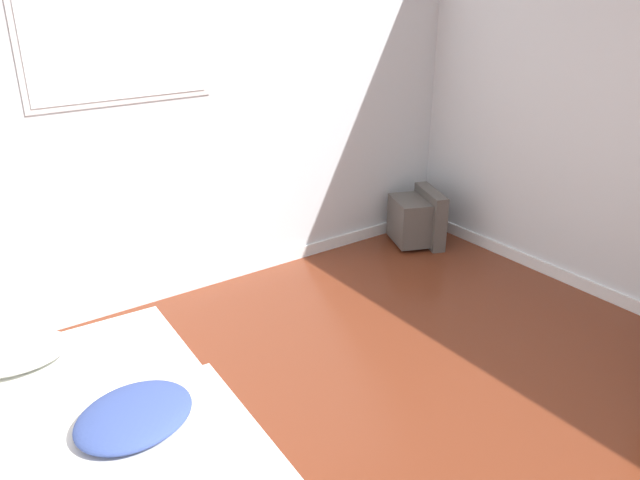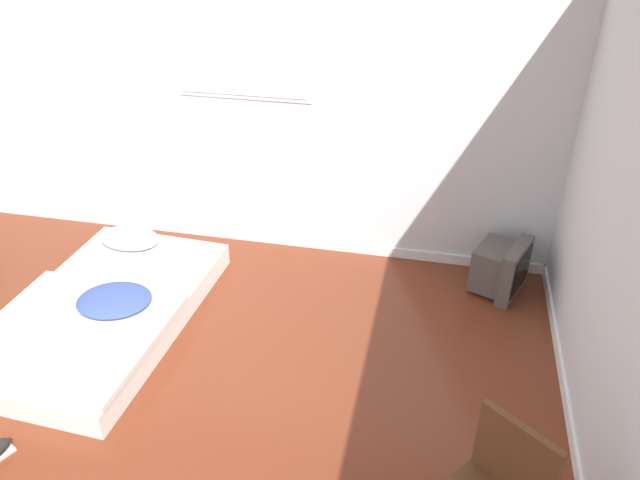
# 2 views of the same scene
# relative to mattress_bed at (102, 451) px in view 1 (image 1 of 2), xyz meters

# --- Properties ---
(wall_back) EXTENTS (8.39, 0.08, 2.60)m
(wall_back) POSITION_rel_mattress_bed_xyz_m (0.31, 1.42, 1.17)
(wall_back) COLOR silver
(wall_back) RESTS_ON ground_plane
(mattress_bed) EXTENTS (1.30, 2.06, 0.33)m
(mattress_bed) POSITION_rel_mattress_bed_xyz_m (0.00, 0.00, 0.00)
(mattress_bed) COLOR silver
(mattress_bed) RESTS_ON ground_plane
(crt_tv) EXTENTS (0.48, 0.52, 0.45)m
(crt_tv) POSITION_rel_mattress_bed_xyz_m (2.90, 1.07, 0.09)
(crt_tv) COLOR #56514C
(crt_tv) RESTS_ON ground_plane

